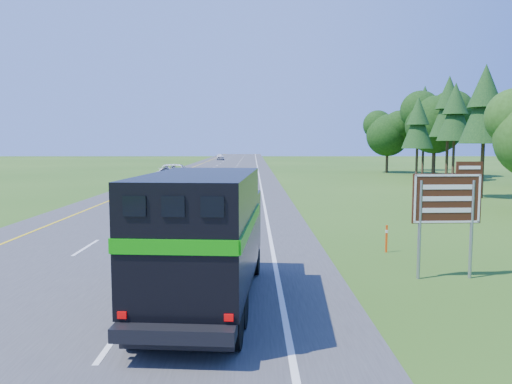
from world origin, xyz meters
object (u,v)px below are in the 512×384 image
at_px(far_car, 220,157).
at_px(exit_sign, 448,203).
at_px(white_suv, 173,174).
at_px(horse_truck, 205,235).

height_order(far_car, exit_sign, exit_sign).
xyz_separation_m(white_suv, far_car, (-0.06, 72.48, -0.23)).
height_order(horse_truck, exit_sign, exit_sign).
bearing_deg(exit_sign, far_car, 94.98).
bearing_deg(far_car, white_suv, -94.67).
xyz_separation_m(white_suv, exit_sign, (13.88, -34.43, 1.29)).
bearing_deg(horse_truck, white_suv, 104.52).
xyz_separation_m(horse_truck, far_car, (-6.85, 109.51, -1.04)).
height_order(horse_truck, white_suv, horse_truck).
relative_size(far_car, exit_sign, 1.26).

